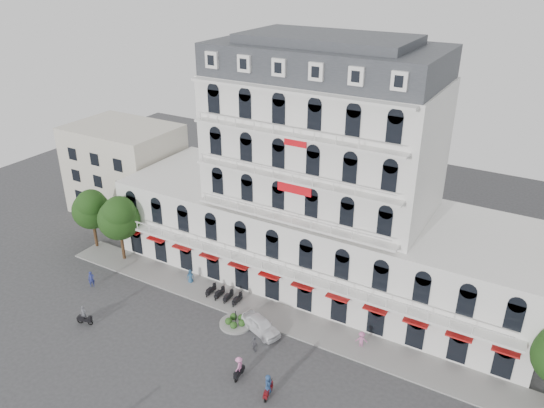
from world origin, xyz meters
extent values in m
plane|color=#38383A|center=(0.00, 0.00, 0.00)|extent=(120.00, 120.00, 0.00)
cube|color=gray|center=(0.00, 9.00, 0.08)|extent=(53.00, 4.00, 0.16)
cube|color=silver|center=(0.00, 18.00, 4.50)|extent=(45.00, 14.00, 9.00)
cube|color=silver|center=(0.00, 18.00, 15.50)|extent=(22.00, 12.00, 13.00)
cube|color=#2D3035|center=(0.00, 18.00, 23.50)|extent=(21.56, 11.76, 3.00)
cube|color=#2D3035|center=(0.00, 18.00, 25.40)|extent=(15.84, 8.64, 0.80)
cube|color=#B41716|center=(0.00, 10.50, 3.50)|extent=(40.50, 1.00, 0.15)
cube|color=#B50B13|center=(0.00, 11.88, 13.00)|extent=(3.50, 0.10, 1.40)
cube|color=beige|center=(-30.00, 20.00, 6.00)|extent=(14.00, 10.00, 12.00)
cylinder|color=gray|center=(-3.00, 6.00, 0.12)|extent=(3.20, 3.20, 0.24)
cylinder|color=black|center=(-3.00, 6.00, 0.90)|extent=(0.08, 0.08, 1.40)
sphere|color=#29541C|center=(-2.30, 6.00, 0.45)|extent=(0.70, 0.70, 0.70)
sphere|color=#29541C|center=(-2.78, 6.66, 0.45)|extent=(0.70, 0.70, 0.70)
sphere|color=#29541C|center=(-3.56, 6.42, 0.45)|extent=(0.70, 0.70, 0.70)
sphere|color=#29541C|center=(-3.57, 5.60, 0.45)|extent=(0.70, 0.70, 0.70)
sphere|color=#29541C|center=(-2.80, 5.33, 0.45)|extent=(0.70, 0.70, 0.70)
cylinder|color=#382314|center=(-26.00, 10.00, 1.76)|extent=(0.36, 0.36, 3.52)
sphere|color=#1C3D13|center=(-26.00, 10.00, 4.96)|extent=(4.48, 4.48, 4.48)
sphere|color=#1C3D13|center=(-25.50, 9.70, 6.00)|extent=(3.52, 3.52, 3.52)
sphere|color=#1C3D13|center=(-26.40, 10.30, 5.60)|extent=(3.20, 3.20, 3.20)
cylinder|color=#382314|center=(-21.00, 9.50, 1.87)|extent=(0.36, 0.36, 3.74)
sphere|color=#1C3D13|center=(-21.00, 9.50, 5.27)|extent=(4.76, 4.76, 4.76)
sphere|color=#1C3D13|center=(-20.50, 9.20, 6.38)|extent=(3.74, 3.74, 3.74)
sphere|color=#1C3D13|center=(-21.40, 9.80, 5.95)|extent=(3.40, 3.40, 3.40)
imported|color=white|center=(-0.39, 6.32, 0.76)|extent=(4.80, 3.23, 1.52)
cube|color=black|center=(-15.68, -1.24, 0.55)|extent=(1.54, 0.75, 0.35)
torus|color=black|center=(-15.15, -1.08, 0.28)|extent=(0.61, 0.28, 0.60)
torus|color=black|center=(-16.21, -1.39, 0.28)|extent=(0.61, 0.28, 0.60)
imported|color=#55565C|center=(-15.68, -1.24, 1.25)|extent=(0.67, 0.53, 1.61)
cube|color=maroon|center=(4.35, -0.36, 0.55)|extent=(0.61, 1.54, 0.35)
torus|color=black|center=(4.25, 0.18, 0.28)|extent=(0.22, 0.61, 0.60)
torus|color=black|center=(4.44, -0.90, 0.28)|extent=(0.22, 0.61, 0.60)
imported|color=navy|center=(4.35, -0.36, 1.32)|extent=(0.70, 0.94, 1.74)
cube|color=black|center=(1.15, 0.28, 0.55)|extent=(0.51, 1.53, 0.35)
torus|color=black|center=(1.21, -0.26, 0.28)|extent=(0.19, 0.61, 0.60)
torus|color=black|center=(1.09, 0.83, 0.28)|extent=(0.19, 0.61, 0.60)
imported|color=pink|center=(1.15, 0.28, 1.28)|extent=(0.73, 1.13, 1.66)
imported|color=#29537C|center=(-11.22, 9.50, 0.81)|extent=(0.95, 0.88, 1.63)
imported|color=#58575F|center=(0.52, 3.75, 0.77)|extent=(0.97, 0.71, 1.53)
imported|color=#C0659B|center=(8.65, 9.01, 0.84)|extent=(1.23, 0.93, 1.69)
imported|color=navy|center=(-20.00, 3.69, 0.90)|extent=(0.75, 0.78, 1.80)
camera|label=1|loc=(20.69, -27.92, 32.48)|focal=35.00mm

